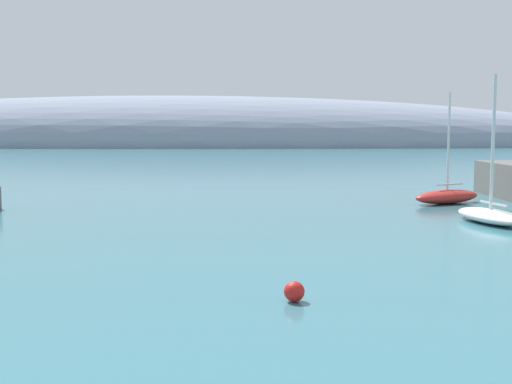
{
  "coord_description": "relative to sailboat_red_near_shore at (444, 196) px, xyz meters",
  "views": [
    {
      "loc": [
        0.34,
        -4.6,
        5.08
      ],
      "look_at": [
        0.46,
        27.37,
        1.97
      ],
      "focal_mm": 45.3,
      "sensor_mm": 36.0,
      "label": 1
    }
  ],
  "objects": [
    {
      "name": "mooring_buoy_red",
      "position": [
        -11.99,
        -25.35,
        -0.23
      ],
      "size": [
        0.62,
        0.62,
        0.62
      ],
      "primitive_type": "sphere",
      "color": "red",
      "rests_on": "water"
    },
    {
      "name": "distant_ridge",
      "position": [
        -41.47,
        151.89,
        -0.54
      ],
      "size": [
        282.5,
        54.9,
        30.3
      ],
      "primitive_type": "ellipsoid",
      "color": "gray",
      "rests_on": "ground"
    },
    {
      "name": "sailboat_white_mid_mooring",
      "position": [
        -0.34,
        -9.2,
        -0.07
      ],
      "size": [
        3.33,
        5.97,
        8.03
      ],
      "rotation": [
        0.0,
        0.0,
        1.77
      ],
      "color": "white",
      "rests_on": "water"
    },
    {
      "name": "sailboat_red_near_shore",
      "position": [
        0.0,
        0.0,
        0.0
      ],
      "size": [
        5.75,
        4.41,
        7.6
      ],
      "rotation": [
        0.0,
        0.0,
        3.66
      ],
      "color": "red",
      "rests_on": "water"
    }
  ]
}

